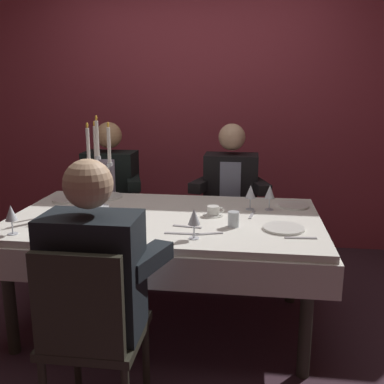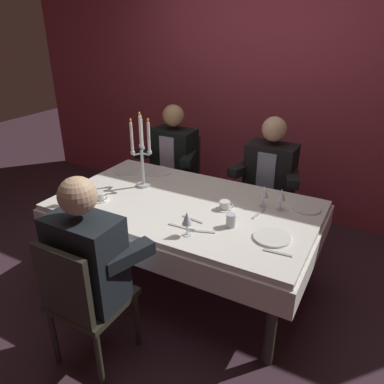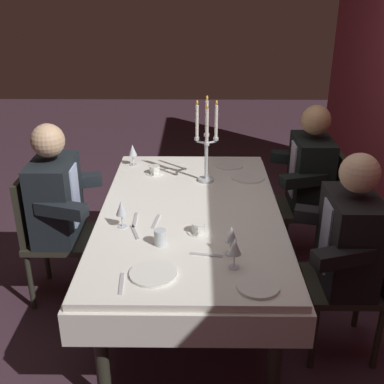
{
  "view_description": "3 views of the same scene",
  "coord_description": "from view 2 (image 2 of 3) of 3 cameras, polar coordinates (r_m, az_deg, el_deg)",
  "views": [
    {
      "loc": [
        0.51,
        -2.61,
        1.54
      ],
      "look_at": [
        0.18,
        -0.07,
        0.92
      ],
      "focal_mm": 41.73,
      "sensor_mm": 36.0,
      "label": 1
    },
    {
      "loc": [
        1.22,
        -2.13,
        1.98
      ],
      "look_at": [
        0.06,
        -0.0,
        0.84
      ],
      "focal_mm": 34.77,
      "sensor_mm": 36.0,
      "label": 2
    },
    {
      "loc": [
        2.65,
        0.04,
        2.06
      ],
      "look_at": [
        0.11,
        0.01,
        0.91
      ],
      "focal_mm": 44.67,
      "sensor_mm": 36.0,
      "label": 3
    }
  ],
  "objects": [
    {
      "name": "wine_glass_2",
      "position": [
        2.68,
        13.53,
        -0.45
      ],
      "size": [
        0.07,
        0.07,
        0.16
      ],
      "color": "silver",
      "rests_on": "dining_table"
    },
    {
      "name": "spoon_2",
      "position": [
        3.02,
        -13.16,
        0.21
      ],
      "size": [
        0.04,
        0.17,
        0.01
      ],
      "primitive_type": "cube",
      "rotation": [
        0.0,
        0.0,
        1.45
      ],
      "color": "#B7B7BC",
      "rests_on": "dining_table"
    },
    {
      "name": "wine_glass_0",
      "position": [
        2.83,
        -19.15,
        0.22
      ],
      "size": [
        0.07,
        0.07,
        0.16
      ],
      "color": "silver",
      "rests_on": "dining_table"
    },
    {
      "name": "coffee_cup_0",
      "position": [
        2.66,
        5.06,
        -2.09
      ],
      "size": [
        0.13,
        0.12,
        0.06
      ],
      "color": "white",
      "rests_on": "dining_table"
    },
    {
      "name": "dinner_plate_0",
      "position": [
        2.78,
        17.13,
        -2.4
      ],
      "size": [
        0.2,
        0.2,
        0.01
      ],
      "primitive_type": "cylinder",
      "color": "white",
      "rests_on": "dining_table"
    },
    {
      "name": "spoon_4",
      "position": [
        2.39,
        1.55,
        -6.07
      ],
      "size": [
        0.17,
        0.07,
        0.01
      ],
      "primitive_type": "cube",
      "rotation": [
        0.0,
        0.0,
        0.33
      ],
      "color": "#B7B7BC",
      "rests_on": "dining_table"
    },
    {
      "name": "ground_plane",
      "position": [
        3.15,
        -0.91,
        -13.77
      ],
      "size": [
        12.0,
        12.0,
        0.0
      ],
      "primitive_type": "plane",
      "color": "#3C2731"
    },
    {
      "name": "dining_table",
      "position": [
        2.81,
        -1.0,
        -3.84
      ],
      "size": [
        1.94,
        1.14,
        0.74
      ],
      "color": "white",
      "rests_on": "ground_plane"
    },
    {
      "name": "dinner_plate_1",
      "position": [
        2.37,
        12.16,
        -6.8
      ],
      "size": [
        0.23,
        0.23,
        0.01
      ],
      "primitive_type": "cylinder",
      "color": "white",
      "rests_on": "dining_table"
    },
    {
      "name": "spoon_0",
      "position": [
        2.24,
        13.01,
        -9.08
      ],
      "size": [
        0.17,
        0.03,
        0.01
      ],
      "primitive_type": "cube",
      "rotation": [
        0.0,
        0.0,
        0.08
      ],
      "color": "#B7B7BC",
      "rests_on": "dining_table"
    },
    {
      "name": "knife_5",
      "position": [
        2.44,
        -1.62,
        -5.41
      ],
      "size": [
        0.19,
        0.02,
        0.01
      ],
      "primitive_type": "cube",
      "rotation": [
        0.0,
        0.0,
        0.02
      ],
      "color": "#B7B7BC",
      "rests_on": "dining_table"
    },
    {
      "name": "seated_diner_0",
      "position": [
        3.75,
        -2.71,
        5.69
      ],
      "size": [
        0.63,
        0.48,
        1.24
      ],
      "color": "#2D2C22",
      "rests_on": "ground_plane"
    },
    {
      "name": "seated_diner_2",
      "position": [
        3.37,
        11.92,
        2.91
      ],
      "size": [
        0.63,
        0.48,
        1.24
      ],
      "color": "#2D2C22",
      "rests_on": "ground_plane"
    },
    {
      "name": "fork_1",
      "position": [
        2.64,
        10.17,
        -3.31
      ],
      "size": [
        0.04,
        0.17,
        0.01
      ],
      "primitive_type": "cube",
      "rotation": [
        0.0,
        0.0,
        1.41
      ],
      "color": "#B7B7BC",
      "rests_on": "dining_table"
    },
    {
      "name": "dinner_plate_2",
      "position": [
        3.35,
        -9.84,
        3.14
      ],
      "size": [
        0.22,
        0.22,
        0.01
      ],
      "primitive_type": "cylinder",
      "color": "white",
      "rests_on": "dining_table"
    },
    {
      "name": "back_wall",
      "position": [
        4.03,
        11.05,
        15.67
      ],
      "size": [
        6.0,
        0.12,
        2.7
      ],
      "primitive_type": "cube",
      "color": "#9B3744",
      "rests_on": "ground_plane"
    },
    {
      "name": "fork_3",
      "position": [
        2.52,
        0.07,
        -4.22
      ],
      "size": [
        0.17,
        0.04,
        0.01
      ],
      "primitive_type": "cube",
      "rotation": [
        0.0,
        0.0,
        -0.14
      ],
      "color": "#B7B7BC",
      "rests_on": "dining_table"
    },
    {
      "name": "coffee_cup_1",
      "position": [
        2.86,
        -13.93,
        -0.75
      ],
      "size": [
        0.13,
        0.12,
        0.06
      ],
      "color": "white",
      "rests_on": "dining_table"
    },
    {
      "name": "seated_diner_1",
      "position": [
        2.23,
        -15.96,
        -9.91
      ],
      "size": [
        0.63,
        0.48,
        1.24
      ],
      "color": "#2D2C22",
      "rests_on": "ground_plane"
    },
    {
      "name": "water_tumbler_0",
      "position": [
        2.44,
        5.98,
        -4.34
      ],
      "size": [
        0.07,
        0.07,
        0.09
      ],
      "primitive_type": "cylinder",
      "color": "silver",
      "rests_on": "dining_table"
    },
    {
      "name": "candelabra",
      "position": [
        2.95,
        -7.72,
        5.79
      ],
      "size": [
        0.15,
        0.17,
        0.61
      ],
      "color": "silver",
      "rests_on": "dining_table"
    },
    {
      "name": "wine_glass_1",
      "position": [
        2.7,
        10.96,
        -0.03
      ],
      "size": [
        0.07,
        0.07,
        0.16
      ],
      "color": "silver",
      "rests_on": "dining_table"
    },
    {
      "name": "wine_glass_3",
      "position": [
        2.3,
        -0.78,
        -4.12
      ],
      "size": [
        0.07,
        0.07,
        0.16
      ],
      "color": "silver",
      "rests_on": "dining_table"
    },
    {
      "name": "dinner_plate_3",
      "position": [
        3.31,
        -5.3,
        3.14
      ],
      "size": [
        0.24,
        0.24,
        0.01
      ],
      "primitive_type": "cylinder",
      "color": "white",
      "rests_on": "dining_table"
    }
  ]
}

